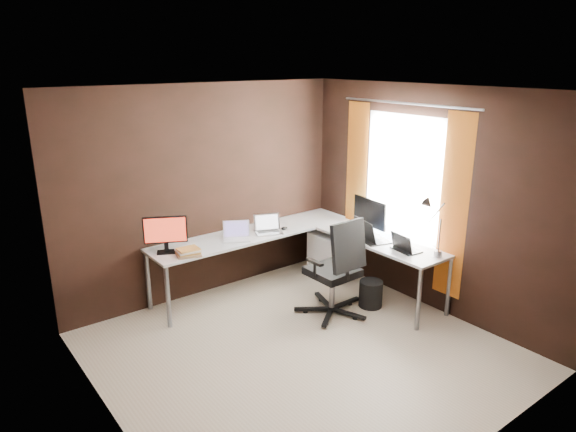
% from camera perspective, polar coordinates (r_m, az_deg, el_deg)
% --- Properties ---
extents(room, '(3.60, 3.60, 2.50)m').
position_cam_1_polar(room, '(4.92, 4.22, -0.42)').
color(room, '#C1B296').
rests_on(room, ground).
extents(desk, '(2.65, 2.25, 0.73)m').
position_cam_1_polar(desk, '(6.12, 1.57, -2.71)').
color(desk, silver).
rests_on(desk, ground).
extents(drawer_pedestal, '(0.42, 0.50, 0.60)m').
position_cam_1_polar(drawer_pedestal, '(6.69, 4.86, -4.45)').
color(drawer_pedestal, silver).
rests_on(drawer_pedestal, ground).
extents(monitor_left, '(0.43, 0.24, 0.41)m').
position_cam_1_polar(monitor_left, '(5.69, -13.47, -1.76)').
color(monitor_left, black).
rests_on(monitor_left, desk).
extents(monitor_right, '(0.14, 0.54, 0.44)m').
position_cam_1_polar(monitor_right, '(6.16, 9.08, 0.18)').
color(monitor_right, black).
rests_on(monitor_right, desk).
extents(laptop_white, '(0.38, 0.34, 0.21)m').
position_cam_1_polar(laptop_white, '(6.02, -5.73, -2.15)').
color(laptop_white, silver).
rests_on(laptop_white, desk).
extents(laptop_silver, '(0.38, 0.33, 0.21)m').
position_cam_1_polar(laptop_silver, '(6.23, -2.24, -1.40)').
color(laptop_silver, silver).
rests_on(laptop_silver, desk).
extents(laptop_black_big, '(0.38, 0.46, 0.27)m').
position_cam_1_polar(laptop_black_big, '(6.02, 9.06, -2.18)').
color(laptop_black_big, black).
rests_on(laptop_black_big, desk).
extents(laptop_black_small, '(0.25, 0.33, 0.21)m').
position_cam_1_polar(laptop_black_small, '(5.78, 12.82, -3.37)').
color(laptop_black_small, black).
rests_on(laptop_black_small, desk).
extents(book_stack, '(0.30, 0.26, 0.08)m').
position_cam_1_polar(book_stack, '(5.61, -11.02, -3.96)').
color(book_stack, '#A7805A').
rests_on(book_stack, desk).
extents(mouse_left, '(0.11, 0.09, 0.04)m').
position_cam_1_polar(mouse_left, '(5.69, -10.11, -3.80)').
color(mouse_left, black).
rests_on(mouse_left, desk).
extents(mouse_corner, '(0.10, 0.08, 0.04)m').
position_cam_1_polar(mouse_corner, '(6.33, -0.41, -1.36)').
color(mouse_corner, black).
rests_on(mouse_corner, desk).
extents(desk_lamp, '(0.20, 0.24, 0.65)m').
position_cam_1_polar(desk_lamp, '(5.58, 15.69, -0.42)').
color(desk_lamp, slate).
rests_on(desk_lamp, desk).
extents(office_chair, '(0.63, 0.63, 1.13)m').
position_cam_1_polar(office_chair, '(5.77, 5.21, -7.81)').
color(office_chair, black).
rests_on(office_chair, ground).
extents(wastebasket, '(0.32, 0.32, 0.31)m').
position_cam_1_polar(wastebasket, '(6.06, 9.18, -8.52)').
color(wastebasket, black).
rests_on(wastebasket, ground).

